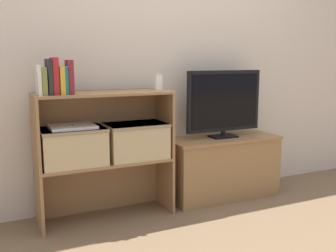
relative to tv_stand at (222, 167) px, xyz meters
name	(u,v)px	position (x,y,z in m)	size (l,w,h in m)	color
ground_plane	(177,213)	(-0.52, -0.19, -0.25)	(16.00, 16.00, 0.00)	brown
wall_back	(155,52)	(-0.52, 0.22, 0.95)	(10.00, 0.05, 2.40)	beige
tv_stand	(222,167)	(0.00, 0.00, 0.00)	(0.95, 0.39, 0.51)	olive
tv	(224,102)	(0.00, 0.00, 0.54)	(0.68, 0.14, 0.55)	black
bookshelf_lower_tier	(104,178)	(-1.02, 0.04, 0.02)	(0.96, 0.33, 0.43)	olive
bookshelf_upper_tier	(102,116)	(-1.02, 0.05, 0.49)	(0.96, 0.33, 0.49)	olive
book_ivory	(38,80)	(-1.46, -0.08, 0.76)	(0.02, 0.15, 0.19)	silver
book_olive	(43,81)	(-1.43, -0.08, 0.76)	(0.03, 0.15, 0.18)	olive
book_charcoal	(49,77)	(-1.39, -0.08, 0.78)	(0.03, 0.15, 0.23)	#232328
book_crimson	(55,76)	(-1.35, -0.08, 0.79)	(0.04, 0.13, 0.24)	#B22328
book_mustard	(61,80)	(-1.32, -0.08, 0.76)	(0.03, 0.15, 0.18)	gold
book_teal	(65,80)	(-1.29, -0.08, 0.76)	(0.02, 0.13, 0.18)	#1E7075
book_maroon	(70,77)	(-1.26, -0.08, 0.78)	(0.03, 0.14, 0.22)	maroon
baby_monitor	(158,82)	(-0.60, -0.02, 0.72)	(0.05, 0.04, 0.14)	white
storage_basket_left	(73,145)	(-1.25, -0.03, 0.31)	(0.44, 0.30, 0.26)	tan
storage_basket_right	(136,139)	(-0.79, -0.03, 0.31)	(0.44, 0.30, 0.26)	tan
laptop	(72,127)	(-1.25, -0.03, 0.44)	(0.31, 0.25, 0.02)	white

